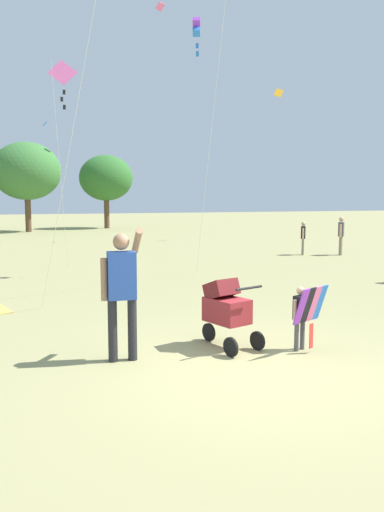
# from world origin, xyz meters

# --- Properties ---
(ground_plane) EXTENTS (120.00, 120.00, 0.00)m
(ground_plane) POSITION_xyz_m (0.00, 0.00, 0.00)
(ground_plane) COLOR #938E5B
(child_with_butterfly_kite) EXTENTS (0.62, 0.47, 0.97)m
(child_with_butterfly_kite) POSITION_xyz_m (1.01, 0.51, 0.59)
(child_with_butterfly_kite) COLOR #4C4C51
(child_with_butterfly_kite) RESTS_ON ground
(person_adult_flyer) EXTENTS (0.58, 0.53, 1.82)m
(person_adult_flyer) POSITION_xyz_m (-1.54, 0.89, 1.05)
(person_adult_flyer) COLOR #232328
(person_adult_flyer) RESTS_ON ground
(stroller) EXTENTS (0.75, 1.12, 1.03)m
(stroller) POSITION_xyz_m (0.03, 1.04, 0.61)
(stroller) COLOR black
(stroller) RESTS_ON ground
(kite_orange_delta) EXTENTS (0.61, 3.58, 7.08)m
(kite_orange_delta) POSITION_xyz_m (1.91, 7.97, 6.69)
(kite_orange_delta) COLOR purple
(kite_orange_delta) RESTS_ON ground
(kite_green_novelty) EXTENTS (0.89, 2.48, 6.35)m
(kite_green_novelty) POSITION_xyz_m (-1.51, 10.47, 5.68)
(kite_green_novelty) COLOR pink
(kite_green_novelty) RESTS_ON ground
(distant_kites_cluster) EXTENTS (16.14, 12.37, 10.29)m
(distant_kites_cluster) POSITION_xyz_m (7.86, 21.26, 11.83)
(distant_kites_cluster) COLOR #F4A319
(person_sitting_far) EXTENTS (0.28, 0.36, 1.27)m
(person_sitting_far) POSITION_xyz_m (7.31, 11.30, 0.75)
(person_sitting_far) COLOR #7F705B
(person_sitting_far) RESTS_ON ground
(person_couple_left) EXTENTS (0.35, 0.37, 1.45)m
(person_couple_left) POSITION_xyz_m (8.64, 10.79, 0.86)
(person_couple_left) COLOR #7F705B
(person_couple_left) RESTS_ON ground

